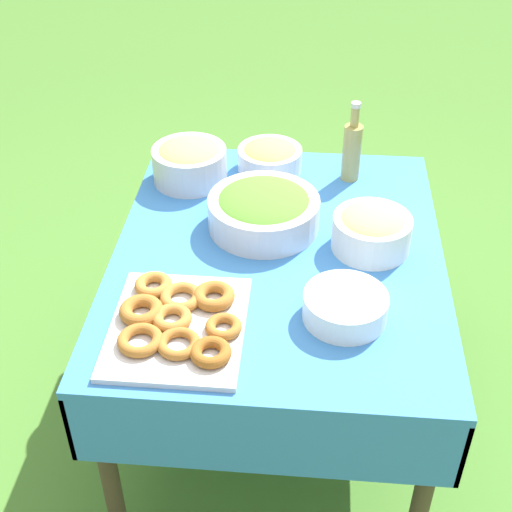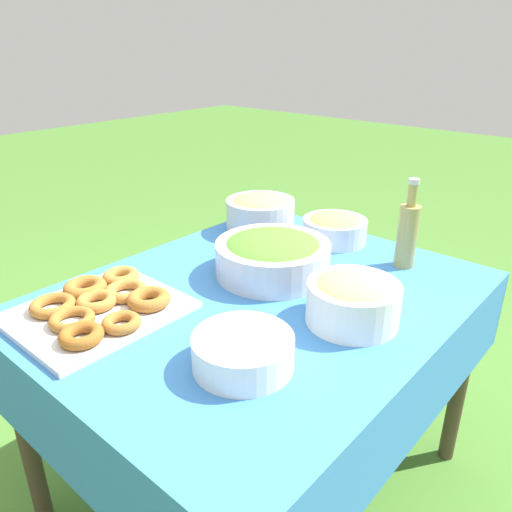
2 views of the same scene
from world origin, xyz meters
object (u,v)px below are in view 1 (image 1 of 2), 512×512
at_px(plate_stack, 345,307).
at_px(fruit_bowl, 270,157).
at_px(donut_platter, 177,321).
at_px(bread_bowl, 189,161).
at_px(salad_bowl, 264,210).
at_px(olive_oil_bottle, 352,150).
at_px(pasta_bowl, 372,230).

relative_size(plate_stack, fruit_bowl, 1.00).
distance_m(donut_platter, bread_bowl, 0.71).
distance_m(salad_bowl, plate_stack, 0.45).
distance_m(olive_oil_bottle, bread_bowl, 0.53).
distance_m(plate_stack, fruit_bowl, 0.76).
bearing_deg(plate_stack, fruit_bowl, -161.47).
bearing_deg(donut_platter, fruit_bowl, 167.54).
xyz_separation_m(donut_platter, bread_bowl, (-0.71, -0.08, 0.05)).
bearing_deg(salad_bowl, fruit_bowl, -179.09).
xyz_separation_m(plate_stack, olive_oil_bottle, (-0.69, 0.03, 0.07)).
relative_size(pasta_bowl, fruit_bowl, 1.04).
relative_size(donut_platter, olive_oil_bottle, 1.46).
height_order(donut_platter, plate_stack, plate_stack).
distance_m(olive_oil_bottle, fruit_bowl, 0.27).
relative_size(pasta_bowl, plate_stack, 1.04).
xyz_separation_m(salad_bowl, bread_bowl, (-0.25, -0.26, 0.01)).
xyz_separation_m(salad_bowl, pasta_bowl, (0.08, 0.31, 0.00)).
xyz_separation_m(pasta_bowl, bread_bowl, (-0.33, -0.57, 0.01)).
height_order(salad_bowl, bread_bowl, bread_bowl).
xyz_separation_m(salad_bowl, fruit_bowl, (-0.33, -0.01, -0.01)).
height_order(olive_oil_bottle, fruit_bowl, olive_oil_bottle).
bearing_deg(pasta_bowl, olive_oil_bottle, -172.41).
relative_size(bread_bowl, fruit_bowl, 1.13).
height_order(plate_stack, fruit_bowl, fruit_bowl).
distance_m(salad_bowl, donut_platter, 0.49).
bearing_deg(salad_bowl, olive_oil_bottle, 139.39).
relative_size(pasta_bowl, olive_oil_bottle, 0.83).
distance_m(plate_stack, bread_bowl, 0.81).
distance_m(donut_platter, fruit_bowl, 0.81).
xyz_separation_m(pasta_bowl, plate_stack, (0.31, -0.08, -0.03)).
xyz_separation_m(plate_stack, bread_bowl, (-0.63, -0.50, 0.03)).
height_order(plate_stack, olive_oil_bottle, olive_oil_bottle).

